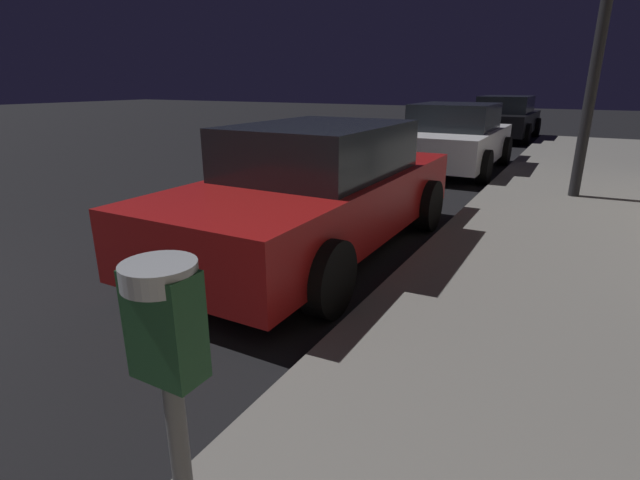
% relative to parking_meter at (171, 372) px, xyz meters
% --- Properties ---
extents(parking_meter, '(0.19, 0.19, 1.29)m').
position_rel_parking_meter_xyz_m(parking_meter, '(0.00, 0.00, 0.00)').
color(parking_meter, '#59595B').
rests_on(parking_meter, sidewalk).
extents(car_red, '(1.97, 4.47, 1.43)m').
position_rel_parking_meter_xyz_m(car_red, '(-1.69, 3.82, -0.42)').
color(car_red, maroon).
rests_on(car_red, ground).
extents(car_white, '(2.07, 4.07, 1.43)m').
position_rel_parking_meter_xyz_m(car_white, '(-1.69, 9.84, -0.43)').
color(car_white, silver).
rests_on(car_white, ground).
extents(car_black, '(2.01, 4.35, 1.43)m').
position_rel_parking_meter_xyz_m(car_black, '(-1.69, 16.76, -0.42)').
color(car_black, black).
rests_on(car_black, ground).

